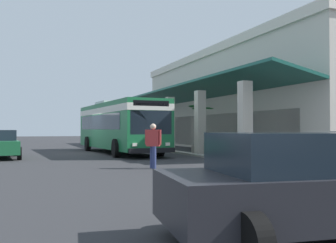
{
  "coord_description": "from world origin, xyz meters",
  "views": [
    {
      "loc": [
        24.27,
        -4.08,
        1.52
      ],
      "look_at": [
        2.65,
        4.25,
        1.97
      ],
      "focal_mm": 41.22,
      "sensor_mm": 36.0,
      "label": 1
    }
  ],
  "objects_px": {
    "potted_palm": "(201,142)",
    "pedestrian": "(153,143)",
    "parked_sedan_charcoal": "(317,184)",
    "transit_bus": "(119,124)"
  },
  "relations": [
    {
      "from": "transit_bus",
      "to": "parked_sedan_charcoal",
      "type": "distance_m",
      "value": 19.78
    },
    {
      "from": "parked_sedan_charcoal",
      "to": "potted_palm",
      "type": "relative_size",
      "value": 1.51
    },
    {
      "from": "pedestrian",
      "to": "potted_palm",
      "type": "xyz_separation_m",
      "value": [
        -8.02,
        5.94,
        -0.29
      ]
    },
    {
      "from": "parked_sedan_charcoal",
      "to": "potted_palm",
      "type": "height_order",
      "value": "potted_palm"
    },
    {
      "from": "parked_sedan_charcoal",
      "to": "pedestrian",
      "type": "distance_m",
      "value": 9.85
    },
    {
      "from": "parked_sedan_charcoal",
      "to": "potted_palm",
      "type": "xyz_separation_m",
      "value": [
        -17.83,
        6.88,
        -0.06
      ]
    },
    {
      "from": "potted_palm",
      "to": "pedestrian",
      "type": "bearing_deg",
      "value": -36.52
    },
    {
      "from": "pedestrian",
      "to": "potted_palm",
      "type": "relative_size",
      "value": 0.57
    },
    {
      "from": "parked_sedan_charcoal",
      "to": "potted_palm",
      "type": "distance_m",
      "value": 19.11
    },
    {
      "from": "parked_sedan_charcoal",
      "to": "potted_palm",
      "type": "bearing_deg",
      "value": 158.89
    }
  ]
}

